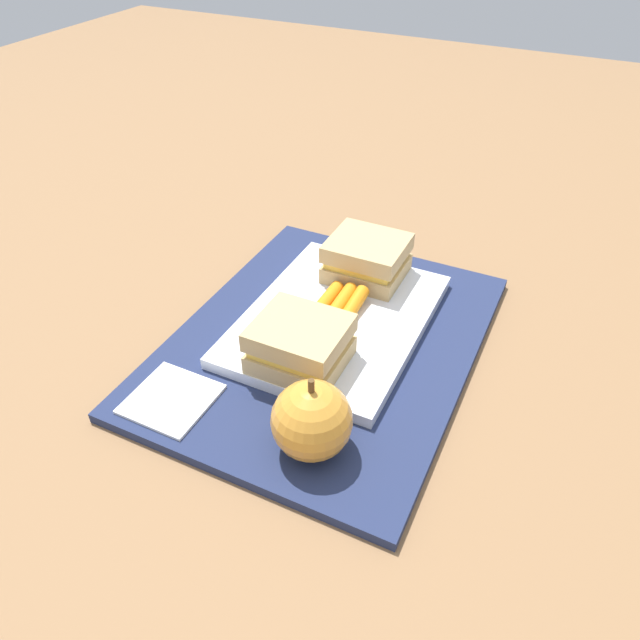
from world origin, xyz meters
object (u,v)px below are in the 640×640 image
paper_napkin (171,399)px  sandwich_half_left (367,258)px  apple (312,420)px  food_tray (336,319)px  sandwich_half_right (300,344)px  carrot_sticks_bundle (336,309)px

paper_napkin → sandwich_half_left: bearing=160.2°
apple → food_tray: bearing=-162.3°
sandwich_half_left → sandwich_half_right: size_ratio=1.00×
sandwich_half_left → apple: bearing=11.9°
sandwich_half_right → carrot_sticks_bundle: sandwich_half_right is taller
food_tray → sandwich_half_right: size_ratio=2.88×
apple → carrot_sticks_bundle: bearing=-162.2°
sandwich_half_right → apple: (0.08, 0.05, -0.00)m
sandwich_half_left → carrot_sticks_bundle: size_ratio=1.03×
sandwich_half_right → paper_napkin: sandwich_half_right is taller
carrot_sticks_bundle → sandwich_half_left: bearing=180.0°
food_tray → paper_napkin: bearing=-28.2°
food_tray → paper_napkin: size_ratio=3.29×
paper_napkin → apple: bearing=92.8°
sandwich_half_right → carrot_sticks_bundle: bearing=-180.0°
carrot_sticks_bundle → apple: 0.16m
food_tray → sandwich_half_left: sandwich_half_left is taller
food_tray → carrot_sticks_bundle: 0.01m
sandwich_half_left → carrot_sticks_bundle: sandwich_half_left is taller
sandwich_half_right → food_tray: bearing=180.0°
sandwich_half_right → carrot_sticks_bundle: size_ratio=1.03×
sandwich_half_left → apple: (0.23, 0.05, -0.00)m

